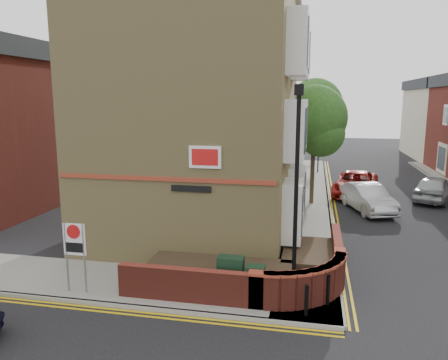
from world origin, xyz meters
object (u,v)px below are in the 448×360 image
Objects in this scene: utility_cabinet_large at (231,276)px; zone_sign at (75,245)px; lamppost at (296,195)px; silver_car_near at (368,198)px.

utility_cabinet_large is 4.86m from zone_sign.
lamppost is 6.85m from zone_sign.
utility_cabinet_large is 0.27× the size of silver_car_near.
zone_sign is at bearing -173.93° from lamppost.
lamppost reaches higher than zone_sign.
silver_car_near is at bearing 65.91° from utility_cabinet_large.
zone_sign is 0.49× the size of silver_car_near.
zone_sign reaches higher than silver_car_near.
lamppost is 3.24m from utility_cabinet_large.
utility_cabinet_large is 12.98m from silver_car_near.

